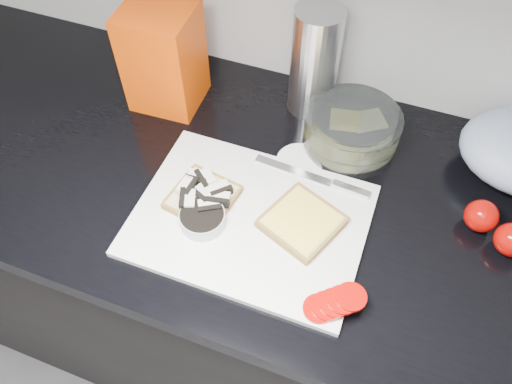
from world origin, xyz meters
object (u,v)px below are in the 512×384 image
Objects in this scene: cutting_board at (250,220)px; glass_bowl at (351,130)px; bread_bag at (164,58)px; steel_canister at (314,62)px.

cutting_board is 2.18× the size of glass_bowl.
bread_bag is (-0.39, -0.01, 0.07)m from glass_bowl.
cutting_board is 1.76× the size of steel_canister.
bread_bag is at bearing 139.01° from cutting_board.
cutting_board is at bearing -115.73° from glass_bowl.
steel_canister is (0.01, 0.32, 0.11)m from cutting_board.
bread_bag is 0.30m from steel_canister.
steel_canister reaches higher than glass_bowl.
steel_canister is at bearing 143.35° from glass_bowl.
glass_bowl is 0.86× the size of bread_bag.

